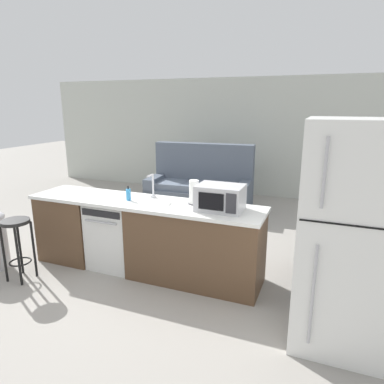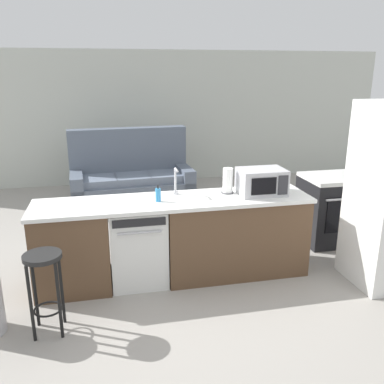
# 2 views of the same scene
# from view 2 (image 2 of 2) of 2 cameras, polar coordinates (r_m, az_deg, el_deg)

# --- Properties ---
(ground_plane) EXTENTS (24.00, 24.00, 0.00)m
(ground_plane) POSITION_cam_2_polar(r_m,az_deg,el_deg) (4.62, -4.23, -11.87)
(ground_plane) COLOR gray
(wall_back) EXTENTS (10.00, 0.06, 2.60)m
(wall_back) POSITION_cam_2_polar(r_m,az_deg,el_deg) (8.31, -6.50, 10.31)
(wall_back) COLOR beige
(wall_back) RESTS_ON ground_plane
(kitchen_counter) EXTENTS (2.94, 0.66, 0.90)m
(kitchen_counter) POSITION_cam_2_polar(r_m,az_deg,el_deg) (4.47, -1.28, -6.86)
(kitchen_counter) COLOR brown
(kitchen_counter) RESTS_ON ground_plane
(dishwasher) EXTENTS (0.58, 0.61, 0.84)m
(dishwasher) POSITION_cam_2_polar(r_m,az_deg,el_deg) (4.41, -7.59, -7.32)
(dishwasher) COLOR silver
(dishwasher) RESTS_ON ground_plane
(stove_range) EXTENTS (0.76, 0.68, 0.90)m
(stove_range) POSITION_cam_2_polar(r_m,az_deg,el_deg) (5.68, 19.02, -2.24)
(stove_range) COLOR black
(stove_range) RESTS_ON ground_plane
(microwave) EXTENTS (0.50, 0.37, 0.28)m
(microwave) POSITION_cam_2_polar(r_m,az_deg,el_deg) (4.50, 9.74, 1.45)
(microwave) COLOR #B7B7BC
(microwave) RESTS_ON kitchen_counter
(sink_faucet) EXTENTS (0.07, 0.18, 0.30)m
(sink_faucet) POSITION_cam_2_polar(r_m,az_deg,el_deg) (4.42, -2.32, 1.28)
(sink_faucet) COLOR silver
(sink_faucet) RESTS_ON kitchen_counter
(paper_towel_roll) EXTENTS (0.14, 0.14, 0.28)m
(paper_towel_roll) POSITION_cam_2_polar(r_m,az_deg,el_deg) (4.49, 5.03, 1.56)
(paper_towel_roll) COLOR #4C4C51
(paper_towel_roll) RESTS_ON kitchen_counter
(soap_bottle) EXTENTS (0.06, 0.06, 0.18)m
(soap_bottle) POSITION_cam_2_polar(r_m,az_deg,el_deg) (4.21, -4.78, -0.38)
(soap_bottle) COLOR #338CCC
(soap_bottle) RESTS_ON kitchen_counter
(kettle) EXTENTS (0.21, 0.17, 0.19)m
(kettle) POSITION_cam_2_polar(r_m,az_deg,el_deg) (5.52, 21.69, 2.75)
(kettle) COLOR black
(kettle) RESTS_ON stove_range
(bar_stool) EXTENTS (0.32, 0.32, 0.74)m
(bar_stool) POSITION_cam_2_polar(r_m,az_deg,el_deg) (3.72, -20.00, -11.06)
(bar_stool) COLOR black
(bar_stool) RESTS_ON ground_plane
(couch) EXTENTS (2.06, 1.03, 1.27)m
(couch) POSITION_cam_2_polar(r_m,az_deg,el_deg) (7.04, -8.52, 1.57)
(couch) COLOR #515B6B
(couch) RESTS_ON ground_plane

